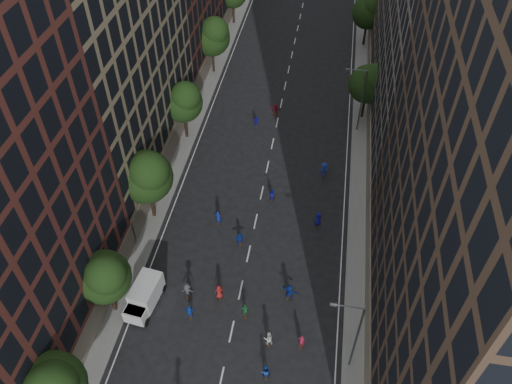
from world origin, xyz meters
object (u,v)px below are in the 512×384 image
Objects in this scene: cargo_van at (144,296)px; skater_2 at (265,371)px; streetlamp_far at (361,97)px; streetlamp_near at (354,334)px.

cargo_van reaches higher than skater_2.
streetlamp_far is 36.03m from skater_2.
skater_2 is at bearing -162.52° from streetlamp_near.
skater_2 is (-6.74, -35.12, -4.35)m from streetlamp_far.
streetlamp_near is 5.52× the size of skater_2.
streetlamp_near and streetlamp_far have the same top height.
streetlamp_far is (0.00, 33.00, 0.00)m from streetlamp_near.
streetlamp_near is 33.00m from streetlamp_far.
streetlamp_far is at bearing 90.00° from streetlamp_near.
streetlamp_far reaches higher than skater_2.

